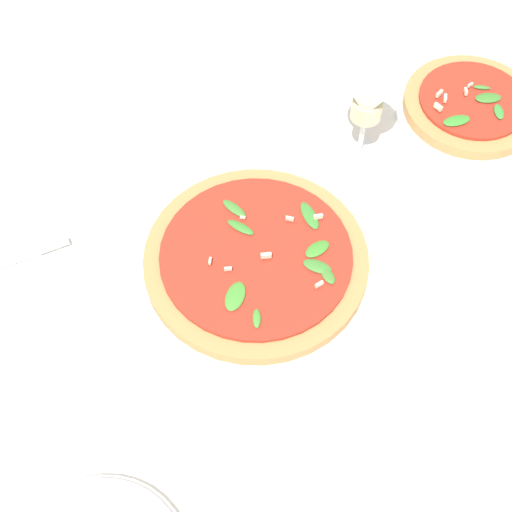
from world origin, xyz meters
The scene contains 5 objects.
ground_plane centered at (0.00, 0.00, 0.00)m, with size 6.00×6.00×0.00m, color silver.
pizza_arugula_main centered at (0.03, 0.03, 0.02)m, with size 0.32×0.32×0.05m.
pizza_personal_side centered at (-0.41, 0.10, 0.02)m, with size 0.23×0.23×0.05m.
wine_glass centered at (-0.23, 0.02, 0.11)m, with size 0.08×0.08×0.16m.
napkin centered at (0.26, -0.23, 0.00)m, with size 0.13×0.10×0.01m.
Camera 1 is at (0.42, 0.37, 0.82)m, focal length 50.00 mm.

